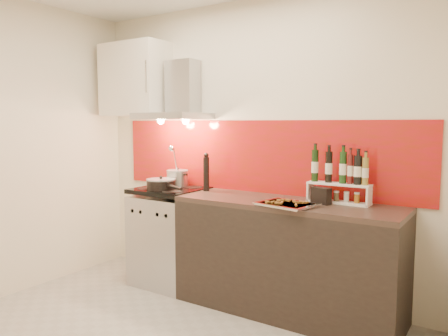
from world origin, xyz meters
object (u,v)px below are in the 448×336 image
Objects in this scene: counter at (287,257)px; saute_pan at (161,184)px; pepper_mill at (206,173)px; stock_pot at (178,178)px; range_stove at (171,237)px; baking_tray at (287,204)px.

counter is 3.63× the size of saute_pan.
stock_pot is at bearing 173.76° from pepper_mill.
baking_tray reaches higher than range_stove.
counter is at bearing -6.15° from stock_pot.
baking_tray is at bearing -16.21° from pepper_mill.
stock_pot is 0.24m from saute_pan.
pepper_mill is at bearing 173.89° from counter.
stock_pot is (-1.22, 0.13, 0.54)m from counter.
range_stove is 0.53m from saute_pan.
stock_pot is at bearing 173.85° from counter.
baking_tray is (1.28, -0.17, 0.47)m from range_stove.
counter is at bearing -6.11° from pepper_mill.
baking_tray is at bearing -66.54° from counter.
saute_pan is (-1.21, -0.11, 0.51)m from counter.
baking_tray reaches higher than counter.
counter is (1.20, 0.00, 0.01)m from range_stove.
range_stove is 4.31× the size of stock_pot.
stock_pot is 0.61× the size of pepper_mill.
range_stove is 0.51× the size of counter.
pepper_mill is (0.36, 0.20, 0.11)m from saute_pan.
stock_pot is 1.34m from baking_tray.
saute_pan is 0.43m from pepper_mill.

